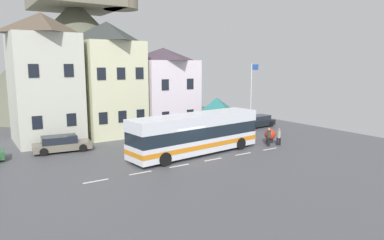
{
  "coord_description": "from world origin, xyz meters",
  "views": [
    {
      "loc": [
        -13.9,
        -21.93,
        7.14
      ],
      "look_at": [
        2.95,
        3.72,
        2.2
      ],
      "focal_mm": 32.8,
      "sensor_mm": 36.0,
      "label": 1
    }
  ],
  "objects": [
    {
      "name": "harbour_buoy",
      "position": [
        9.33,
        0.41,
        0.7
      ],
      "size": [
        1.0,
        1.0,
        1.25
      ],
      "color": "black",
      "rests_on": "ground_plane"
    },
    {
      "name": "hilltop_castle",
      "position": [
        1.59,
        33.74,
        8.97
      ],
      "size": [
        32.37,
        32.37,
        23.17
      ],
      "color": "#616351",
      "rests_on": "ground_plane"
    },
    {
      "name": "pedestrian_01",
      "position": [
        8.53,
        1.8,
        0.91
      ],
      "size": [
        0.31,
        0.31,
        1.58
      ],
      "color": "#2D2D38",
      "rests_on": "ground_plane"
    },
    {
      "name": "pedestrian_00",
      "position": [
        9.2,
        -0.78,
        0.79
      ],
      "size": [
        0.35,
        0.32,
        1.53
      ],
      "color": "black",
      "rests_on": "ground_plane"
    },
    {
      "name": "ground_plane",
      "position": [
        0.0,
        -0.0,
        -0.03
      ],
      "size": [
        40.0,
        60.0,
        0.07
      ],
      "color": "#505056"
    },
    {
      "name": "townhouse_00",
      "position": [
        -7.54,
        12.21,
        5.82
      ],
      "size": [
        5.55,
        6.48,
        11.63
      ],
      "color": "beige",
      "rests_on": "ground_plane"
    },
    {
      "name": "parked_car_01",
      "position": [
        13.9,
        6.85,
        0.65
      ],
      "size": [
        4.63,
        2.16,
        1.33
      ],
      "rotation": [
        0.0,
        0.0,
        3.23
      ],
      "color": "black",
      "rests_on": "ground_plane"
    },
    {
      "name": "pedestrian_02",
      "position": [
        8.16,
        -0.58,
        0.94
      ],
      "size": [
        0.35,
        0.35,
        1.61
      ],
      "color": "black",
      "rests_on": "ground_plane"
    },
    {
      "name": "pedestrian_03",
      "position": [
        6.53,
        2.74,
        0.76
      ],
      "size": [
        0.39,
        0.28,
        1.53
      ],
      "color": "#38332D",
      "rests_on": "ground_plane"
    },
    {
      "name": "parked_car_02",
      "position": [
        -7.47,
        7.39,
        0.65
      ],
      "size": [
        4.67,
        2.29,
        1.32
      ],
      "rotation": [
        0.0,
        0.0,
        -0.11
      ],
      "color": "slate",
      "rests_on": "ground_plane"
    },
    {
      "name": "townhouse_01",
      "position": [
        -1.45,
        12.35,
        5.62
      ],
      "size": [
        5.6,
        6.76,
        11.25
      ],
      "color": "beige",
      "rests_on": "ground_plane"
    },
    {
      "name": "flagpole",
      "position": [
        10.76,
        4.53,
        4.14
      ],
      "size": [
        0.95,
        0.1,
        7.15
      ],
      "color": "silver",
      "rests_on": "ground_plane"
    },
    {
      "name": "townhouse_02",
      "position": [
        4.69,
        12.06,
        4.42
      ],
      "size": [
        5.96,
        6.19,
        8.85
      ],
      "color": "white",
      "rests_on": "ground_plane"
    },
    {
      "name": "bus_shelter",
      "position": [
        6.11,
        4.29,
        3.18
      ],
      "size": [
        3.6,
        3.6,
        4.0
      ],
      "color": "#473D33",
      "rests_on": "ground_plane"
    },
    {
      "name": "transit_bus",
      "position": [
        1.34,
        0.72,
        1.62
      ],
      "size": [
        11.6,
        3.75,
        3.21
      ],
      "rotation": [
        0.0,
        0.0,
        0.1
      ],
      "color": "white",
      "rests_on": "ground_plane"
    },
    {
      "name": "public_bench",
      "position": [
        8.61,
        5.95,
        0.48
      ],
      "size": [
        1.78,
        0.48,
        0.87
      ],
      "color": "#473828",
      "rests_on": "ground_plane"
    }
  ]
}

